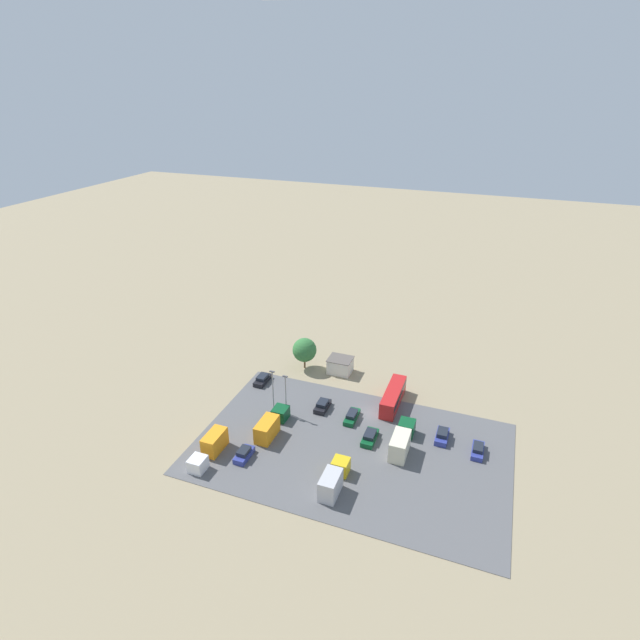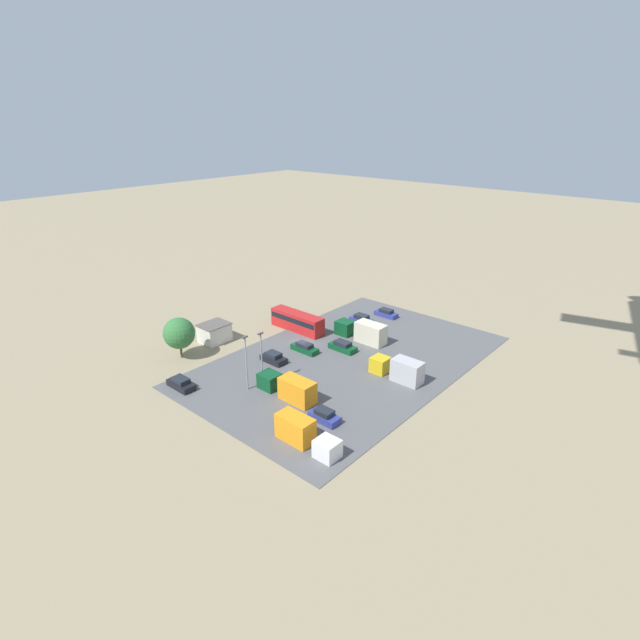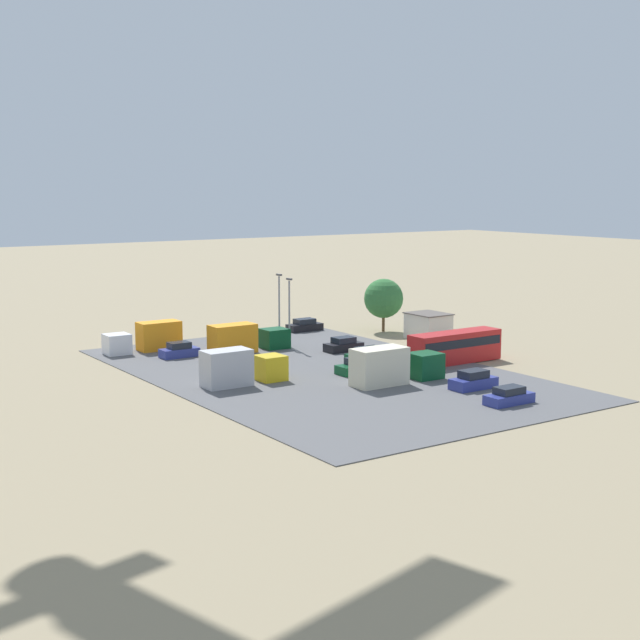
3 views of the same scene
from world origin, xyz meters
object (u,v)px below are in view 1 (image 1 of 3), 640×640
parked_car_2 (262,379)px  parked_car_0 (370,437)px  parked_car_4 (244,454)px  parked_car_6 (352,416)px  shed_building (340,365)px  parked_truck_3 (333,480)px  parked_truck_2 (271,425)px  parked_car_1 (323,406)px  parked_truck_1 (210,448)px  bus (393,396)px  parked_truck_0 (402,440)px  parked_car_5 (442,436)px  parked_car_3 (478,450)px

parked_car_2 → parked_car_0: bearing=158.8°
parked_car_4 → parked_car_6: 19.84m
shed_building → parked_truck_3: bearing=106.8°
shed_building → parked_truck_2: parked_truck_2 is taller
parked_truck_2 → parked_truck_3: 16.20m
shed_building → parked_car_6: bearing=116.0°
shed_building → parked_truck_3: (-9.16, 30.42, 0.05)m
parked_car_6 → parked_truck_2: parked_truck_2 is taller
shed_building → parked_car_1: size_ratio=1.15×
parked_car_6 → parked_truck_2: bearing=34.4°
parked_car_0 → parked_truck_1: bearing=-151.2°
bus → parked_car_0: 11.29m
parked_truck_0 → parked_truck_3: (7.33, 11.84, -0.05)m
parked_truck_2 → parked_truck_3: size_ratio=1.15×
parked_truck_0 → parked_car_2: bearing=162.0°
bus → parked_car_0: size_ratio=2.29×
bus → parked_car_6: bus is taller
parked_car_5 → parked_car_6: size_ratio=0.92×
parked_truck_0 → parked_truck_3: size_ratio=1.17×
parked_car_5 → parked_car_0: bearing=21.9°
shed_building → parked_truck_1: size_ratio=0.57×
parked_truck_1 → parked_car_6: bearing=-137.3°
bus → parked_car_1: 12.83m
parked_car_3 → parked_truck_3: parked_truck_3 is taller
parked_car_0 → parked_car_6: (4.38, -4.28, -0.02)m
parked_car_6 → parked_truck_3: size_ratio=0.59×
parked_car_3 → parked_car_4: parked_car_4 is taller
bus → parked_truck_2: size_ratio=1.16×
parked_truck_1 → parked_truck_2: parked_truck_1 is taller
parked_car_3 → parked_truck_0: size_ratio=0.46×
parked_car_6 → parked_car_3: bearing=176.4°
shed_building → parked_truck_1: 32.59m
parked_car_2 → parked_car_6: size_ratio=0.93×
parked_truck_0 → parked_truck_1: (27.55, 12.08, -0.14)m
parked_car_3 → parked_truck_2: bearing=11.4°
parked_car_1 → parked_car_5: size_ratio=0.96×
parked_car_5 → parked_truck_0: size_ratio=0.46×
parked_car_2 → parked_truck_1: (-1.79, 21.62, 0.79)m
parked_car_0 → parked_truck_3: parked_truck_3 is taller
parked_car_4 → parked_truck_3: parked_truck_3 is taller
bus → parked_car_3: bus is taller
parked_car_3 → parked_truck_3: 24.05m
shed_building → parked_car_4: size_ratio=1.19×
bus → parked_car_6: 8.94m
bus → parked_truck_3: size_ratio=1.33×
parked_car_6 → parked_truck_3: bearing=98.0°
parked_car_1 → parked_car_6: bearing=169.2°
parked_car_4 → parked_car_5: bearing=-151.5°
parked_car_5 → parked_truck_0: parked_truck_0 is taller
parked_car_1 → parked_car_3: size_ratio=0.96×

